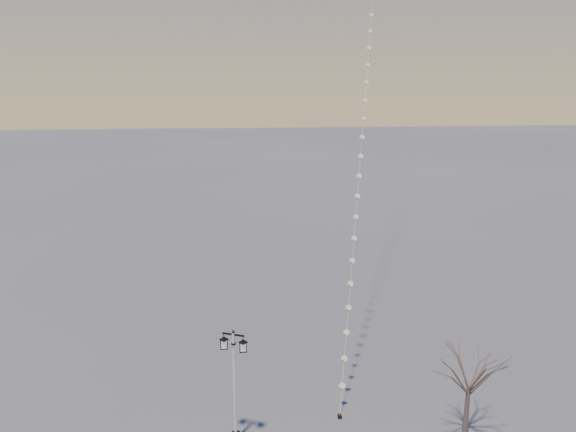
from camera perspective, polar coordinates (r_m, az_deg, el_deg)
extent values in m
cylinder|color=silver|center=(25.82, -5.40, -16.40)|extent=(0.14, 0.14, 4.93)
cylinder|color=black|center=(24.91, -5.51, -12.66)|extent=(0.21, 0.21, 0.06)
cube|color=black|center=(24.73, -5.53, -11.79)|extent=(0.94, 0.44, 0.06)
sphere|color=black|center=(24.67, -5.54, -11.53)|extent=(0.15, 0.15, 0.15)
pyramid|color=black|center=(24.96, -6.47, -11.96)|extent=(0.46, 0.46, 0.15)
cube|color=beige|center=(25.10, -6.45, -12.63)|extent=(0.27, 0.27, 0.36)
cube|color=black|center=(25.19, -6.44, -13.03)|extent=(0.31, 0.31, 0.04)
pyramid|color=black|center=(24.64, -4.55, -12.27)|extent=(0.46, 0.46, 0.15)
cube|color=beige|center=(24.79, -4.54, -12.94)|extent=(0.27, 0.27, 0.36)
cube|color=black|center=(24.88, -4.53, -13.35)|extent=(0.31, 0.31, 0.04)
cone|color=brown|center=(28.10, 17.53, -18.05)|extent=(0.29, 0.29, 2.42)
cylinder|color=black|center=(28.59, 5.22, -19.42)|extent=(0.20, 0.20, 0.20)
cylinder|color=black|center=(28.57, 5.22, -19.37)|extent=(0.03, 0.03, 0.25)
cone|color=orange|center=(40.08, 8.09, 16.92)|extent=(0.08, 0.08, 0.28)
cylinder|color=white|center=(28.32, 5.24, -18.58)|extent=(0.02, 0.02, 0.79)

